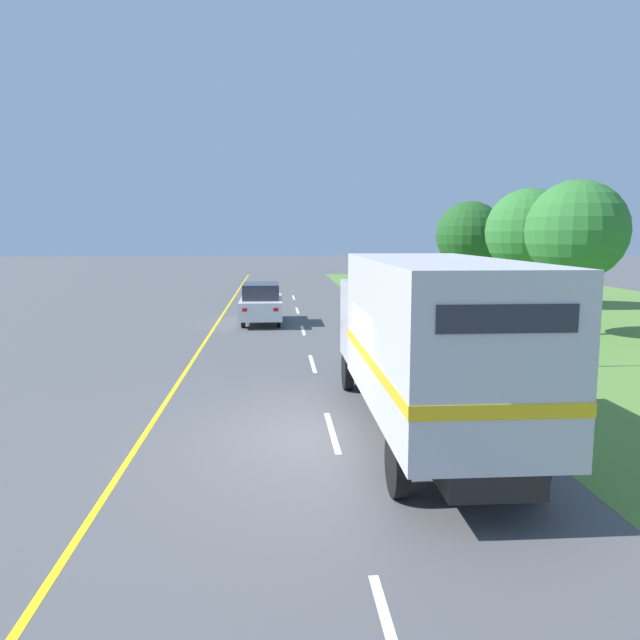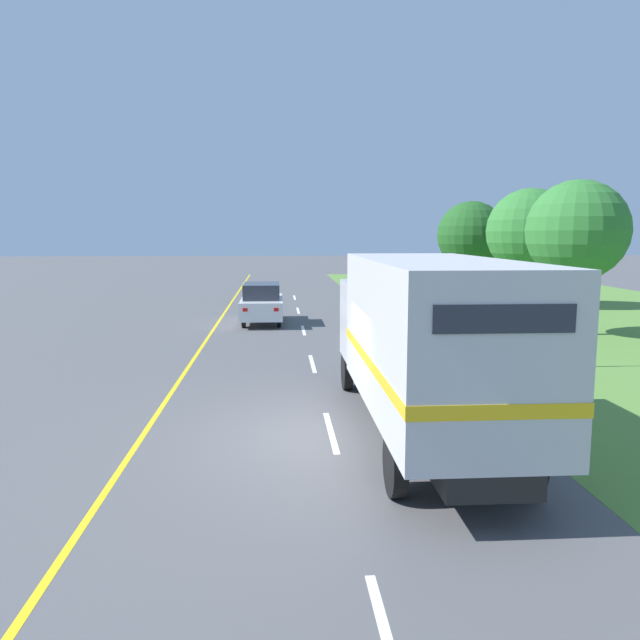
{
  "view_description": "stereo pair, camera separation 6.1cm",
  "coord_description": "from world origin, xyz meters",
  "px_view_note": "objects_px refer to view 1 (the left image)",
  "views": [
    {
      "loc": [
        -1.09,
        -11.71,
        3.93
      ],
      "look_at": [
        0.3,
        7.86,
        1.2
      ],
      "focal_mm": 35.0,
      "sensor_mm": 36.0,
      "label": 1
    },
    {
      "loc": [
        -1.03,
        -11.72,
        3.93
      ],
      "look_at": [
        0.3,
        7.86,
        1.2
      ],
      "focal_mm": 35.0,
      "sensor_mm": 36.0,
      "label": 2
    }
  ],
  "objects_px": {
    "horse_trailer_truck": "(426,338)",
    "roadside_tree_far": "(470,235)",
    "roadside_tree_near": "(576,231)",
    "roadside_tree_mid": "(529,232)",
    "highway_sign": "(507,306)",
    "lead_car_white": "(261,303)"
  },
  "relations": [
    {
      "from": "horse_trailer_truck",
      "to": "roadside_tree_far",
      "type": "bearing_deg",
      "value": 71.11
    },
    {
      "from": "horse_trailer_truck",
      "to": "roadside_tree_near",
      "type": "relative_size",
      "value": 1.46
    },
    {
      "from": "horse_trailer_truck",
      "to": "roadside_tree_mid",
      "type": "bearing_deg",
      "value": 63.39
    },
    {
      "from": "highway_sign",
      "to": "roadside_tree_mid",
      "type": "height_order",
      "value": "roadside_tree_mid"
    },
    {
      "from": "lead_car_white",
      "to": "roadside_tree_far",
      "type": "height_order",
      "value": "roadside_tree_far"
    },
    {
      "from": "lead_car_white",
      "to": "roadside_tree_far",
      "type": "relative_size",
      "value": 0.72
    },
    {
      "from": "lead_car_white",
      "to": "highway_sign",
      "type": "relative_size",
      "value": 1.49
    },
    {
      "from": "horse_trailer_truck",
      "to": "lead_car_white",
      "type": "distance_m",
      "value": 16.35
    },
    {
      "from": "horse_trailer_truck",
      "to": "roadside_tree_near",
      "type": "bearing_deg",
      "value": 53.86
    },
    {
      "from": "lead_car_white",
      "to": "roadside_tree_near",
      "type": "height_order",
      "value": "roadside_tree_near"
    },
    {
      "from": "horse_trailer_truck",
      "to": "roadside_tree_mid",
      "type": "height_order",
      "value": "roadside_tree_mid"
    },
    {
      "from": "roadside_tree_near",
      "to": "roadside_tree_far",
      "type": "height_order",
      "value": "roadside_tree_far"
    },
    {
      "from": "roadside_tree_near",
      "to": "lead_car_white",
      "type": "bearing_deg",
      "value": 161.59
    },
    {
      "from": "lead_car_white",
      "to": "roadside_tree_near",
      "type": "xyz_separation_m",
      "value": [
        12.15,
        -4.05,
        3.12
      ]
    },
    {
      "from": "roadside_tree_mid",
      "to": "lead_car_white",
      "type": "bearing_deg",
      "value": -158.41
    },
    {
      "from": "lead_car_white",
      "to": "roadside_tree_mid",
      "type": "distance_m",
      "value": 15.68
    },
    {
      "from": "lead_car_white",
      "to": "highway_sign",
      "type": "bearing_deg",
      "value": -53.42
    },
    {
      "from": "lead_car_white",
      "to": "roadside_tree_near",
      "type": "relative_size",
      "value": 0.73
    },
    {
      "from": "highway_sign",
      "to": "roadside_tree_near",
      "type": "xyz_separation_m",
      "value": [
        4.84,
        5.82,
        2.18
      ]
    },
    {
      "from": "roadside_tree_mid",
      "to": "roadside_tree_far",
      "type": "bearing_deg",
      "value": 95.83
    },
    {
      "from": "horse_trailer_truck",
      "to": "highway_sign",
      "type": "xyz_separation_m",
      "value": [
        3.85,
        6.08,
        -0.11
      ]
    },
    {
      "from": "lead_car_white",
      "to": "roadside_tree_mid",
      "type": "bearing_deg",
      "value": 21.59
    }
  ]
}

